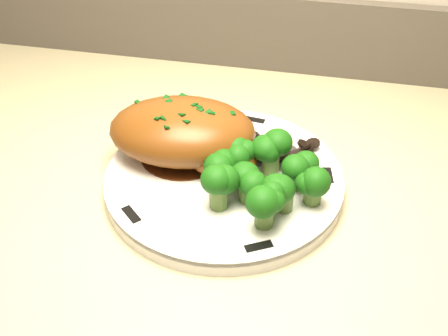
# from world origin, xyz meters

# --- Properties ---
(plate) EXTENTS (0.29, 0.29, 0.02)m
(plate) POSITION_xyz_m (0.18, 1.68, 0.82)
(plate) COLOR white
(plate) RESTS_ON counter
(rim_accent_0) EXTENTS (0.03, 0.01, 0.00)m
(rim_accent_0) POSITION_xyz_m (0.19, 1.80, 0.83)
(rim_accent_0) COLOR black
(rim_accent_0) RESTS_ON plate
(rim_accent_1) EXTENTS (0.02, 0.03, 0.00)m
(rim_accent_1) POSITION_xyz_m (0.07, 1.73, 0.83)
(rim_accent_1) COLOR black
(rim_accent_1) RESTS_ON plate
(rim_accent_2) EXTENTS (0.03, 0.03, 0.00)m
(rim_accent_2) POSITION_xyz_m (0.09, 1.59, 0.83)
(rim_accent_2) COLOR black
(rim_accent_2) RESTS_ON plate
(rim_accent_3) EXTENTS (0.03, 0.02, 0.00)m
(rim_accent_3) POSITION_xyz_m (0.23, 1.57, 0.83)
(rim_accent_3) COLOR black
(rim_accent_3) RESTS_ON plate
(rim_accent_4) EXTENTS (0.02, 0.03, 0.00)m
(rim_accent_4) POSITION_xyz_m (0.30, 1.70, 0.83)
(rim_accent_4) COLOR black
(rim_accent_4) RESTS_ON plate
(gravy_pool) EXTENTS (0.11, 0.11, 0.00)m
(gravy_pool) POSITION_xyz_m (0.12, 1.71, 0.83)
(gravy_pool) COLOR #401C0B
(gravy_pool) RESTS_ON plate
(chicken_breast) EXTENTS (0.19, 0.14, 0.07)m
(chicken_breast) POSITION_xyz_m (0.13, 1.71, 0.86)
(chicken_breast) COLOR brown
(chicken_breast) RESTS_ON plate
(mushroom_pile) EXTENTS (0.08, 0.06, 0.02)m
(mushroom_pile) POSITION_xyz_m (0.24, 1.73, 0.83)
(mushroom_pile) COLOR black
(mushroom_pile) RESTS_ON plate
(broccoli_florets) EXTENTS (0.14, 0.12, 0.05)m
(broccoli_florets) POSITION_xyz_m (0.22, 1.65, 0.85)
(broccoli_florets) COLOR #557531
(broccoli_florets) RESTS_ON plate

